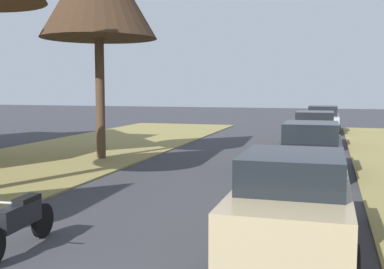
% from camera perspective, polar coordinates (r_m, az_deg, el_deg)
% --- Properties ---
extents(parked_sedan_tan, '(1.95, 4.40, 1.57)m').
position_cam_1_polar(parked_sedan_tan, '(8.18, 12.05, -7.95)').
color(parked_sedan_tan, tan).
rests_on(parked_sedan_tan, ground).
extents(parked_sedan_black, '(1.95, 4.40, 1.57)m').
position_cam_1_polar(parked_sedan_black, '(15.16, 14.09, -1.75)').
color(parked_sedan_black, black).
rests_on(parked_sedan_black, ground).
extents(parked_sedan_red, '(1.95, 4.40, 1.57)m').
position_cam_1_polar(parked_sedan_red, '(22.08, 14.54, 0.51)').
color(parked_sedan_red, red).
rests_on(parked_sedan_red, ground).
extents(parked_sedan_silver, '(1.95, 4.40, 1.57)m').
position_cam_1_polar(parked_sedan_silver, '(29.04, 15.44, 1.68)').
color(parked_sedan_silver, '#BCBCC1').
rests_on(parked_sedan_silver, ground).
extents(parked_motorcycle, '(0.60, 2.05, 0.97)m').
position_cam_1_polar(parked_motorcycle, '(8.27, -20.03, -9.75)').
color(parked_motorcycle, black).
rests_on(parked_motorcycle, ground).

